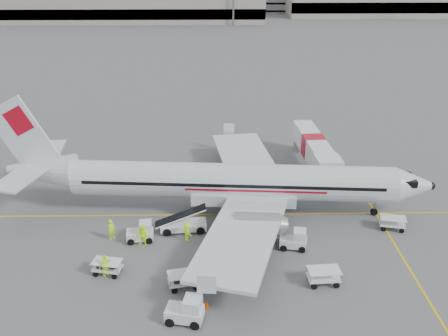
{
  "coord_description": "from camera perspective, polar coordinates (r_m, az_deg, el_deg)",
  "views": [
    {
      "loc": [
        -0.79,
        -40.06,
        22.63
      ],
      "look_at": [
        0.0,
        2.0,
        3.8
      ],
      "focal_mm": 40.0,
      "sensor_mm": 36.0,
      "label": 1
    }
  ],
  "objects": [
    {
      "name": "ground",
      "position": [
        46.02,
        0.05,
        -5.34
      ],
      "size": [
        360.0,
        360.0,
        0.0
      ],
      "primitive_type": "plane",
      "color": "#56595B"
    },
    {
      "name": "stripe_lead",
      "position": [
        46.02,
        0.05,
        -5.34
      ],
      "size": [
        44.0,
        0.2,
        0.01
      ],
      "primitive_type": "cube",
      "color": "yellow",
      "rests_on": "ground"
    },
    {
      "name": "stripe_cross",
      "position": [
        41.94,
        20.1,
        -10.22
      ],
      "size": [
        0.2,
        20.0,
        0.01
      ],
      "primitive_type": "cube",
      "color": "yellow",
      "rests_on": "ground"
    },
    {
      "name": "terminal_west",
      "position": [
        175.46,
        -14.67,
        17.45
      ],
      "size": [
        110.0,
        22.0,
        9.0
      ],
      "primitive_type": null,
      "color": "gray",
      "rests_on": "ground"
    },
    {
      "name": "aircraft",
      "position": [
        44.27,
        1.0,
        1.06
      ],
      "size": [
        40.6,
        32.96,
        10.59
      ],
      "primitive_type": null,
      "rotation": [
        0.0,
        0.0,
        -0.08
      ],
      "color": "silver",
      "rests_on": "ground"
    },
    {
      "name": "jet_bridge",
      "position": [
        55.08,
        10.08,
        1.67
      ],
      "size": [
        3.68,
        15.0,
        3.9
      ],
      "primitive_type": null,
      "rotation": [
        0.0,
        0.0,
        0.06
      ],
      "color": "white",
      "rests_on": "ground"
    },
    {
      "name": "belt_loader",
      "position": [
        43.06,
        -4.7,
        -5.48
      ],
      "size": [
        5.42,
        2.42,
        2.86
      ],
      "primitive_type": null,
      "rotation": [
        0.0,
        0.0,
        0.09
      ],
      "color": "white",
      "rests_on": "ground"
    },
    {
      "name": "tug_fore",
      "position": [
        41.25,
        7.92,
        -8.04
      ],
      "size": [
        2.35,
        1.59,
        1.68
      ],
      "primitive_type": null,
      "rotation": [
        0.0,
        0.0,
        -0.17
      ],
      "color": "white",
      "rests_on": "ground"
    },
    {
      "name": "tug_mid",
      "position": [
        33.87,
        -4.55,
        -15.8
      ],
      "size": [
        2.66,
        1.83,
        1.89
      ],
      "primitive_type": null,
      "rotation": [
        0.0,
        0.0,
        -0.19
      ],
      "color": "white",
      "rests_on": "ground"
    },
    {
      "name": "tug_aft",
      "position": [
        42.41,
        -9.61,
        -7.17
      ],
      "size": [
        2.33,
        1.49,
        1.7
      ],
      "primitive_type": null,
      "rotation": [
        0.0,
        0.0,
        0.11
      ],
      "color": "white",
      "rests_on": "ground"
    },
    {
      "name": "cart_loaded_a",
      "position": [
        39.1,
        -13.18,
        -10.99
      ],
      "size": [
        2.35,
        1.67,
        1.12
      ],
      "primitive_type": null,
      "rotation": [
        0.0,
        0.0,
        -0.2
      ],
      "color": "white",
      "rests_on": "ground"
    },
    {
      "name": "cart_loaded_b",
      "position": [
        36.92,
        -4.6,
        -12.63
      ],
      "size": [
        2.52,
        1.83,
        1.19
      ],
      "primitive_type": null,
      "rotation": [
        0.0,
        0.0,
        0.23
      ],
      "color": "white",
      "rests_on": "ground"
    },
    {
      "name": "cart_empty_a",
      "position": [
        37.81,
        11.31,
        -12.06
      ],
      "size": [
        2.43,
        1.54,
        1.22
      ],
      "primitive_type": null,
      "rotation": [
        0.0,
        0.0,
        0.07
      ],
      "color": "white",
      "rests_on": "ground"
    },
    {
      "name": "cart_empty_b",
      "position": [
        45.95,
        18.68,
        -5.99
      ],
      "size": [
        2.38,
        1.7,
        1.13
      ],
      "primitive_type": null,
      "rotation": [
        0.0,
        0.0,
        -0.21
      ],
      "color": "white",
      "rests_on": "ground"
    },
    {
      "name": "cone_port",
      "position": [
        59.08,
        0.64,
        1.94
      ],
      "size": [
        0.41,
        0.41,
        0.66
      ],
      "primitive_type": "cone",
      "color": "#FF4903",
      "rests_on": "ground"
    },
    {
      "name": "cone_stbd",
      "position": [
        35.23,
        -2.02,
        -15.27
      ],
      "size": [
        0.35,
        0.35,
        0.58
      ],
      "primitive_type": "cone",
      "color": "#FF4903",
      "rests_on": "ground"
    },
    {
      "name": "crew_a",
      "position": [
        42.99,
        -12.72,
        -6.88
      ],
      "size": [
        0.78,
        0.8,
        1.84
      ],
      "primitive_type": "imported",
      "rotation": [
        0.0,
        0.0,
        0.85
      ],
      "color": "#B3FC10",
      "rests_on": "ground"
    },
    {
      "name": "crew_b",
      "position": [
        41.67,
        -9.26,
        -7.63
      ],
      "size": [
        1.09,
        0.98,
        1.85
      ],
      "primitive_type": "imported",
      "rotation": [
        0.0,
        0.0,
        -0.38
      ],
      "color": "#B3FC10",
      "rests_on": "ground"
    },
    {
      "name": "crew_c",
      "position": [
        41.93,
        -4.22,
        -7.28
      ],
      "size": [
        1.16,
        1.23,
        1.67
      ],
      "primitive_type": "imported",
      "rotation": [
        0.0,
        0.0,
        2.25
      ],
      "color": "#B3FC10",
      "rests_on": "ground"
    },
    {
      "name": "crew_d",
      "position": [
        38.71,
        -13.39,
        -10.8
      ],
      "size": [
        1.08,
        1.04,
        1.8
      ],
      "primitive_type": "imported",
      "rotation": [
        0.0,
        0.0,
        3.88
      ],
      "color": "#B3FC10",
      "rests_on": "ground"
    }
  ]
}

